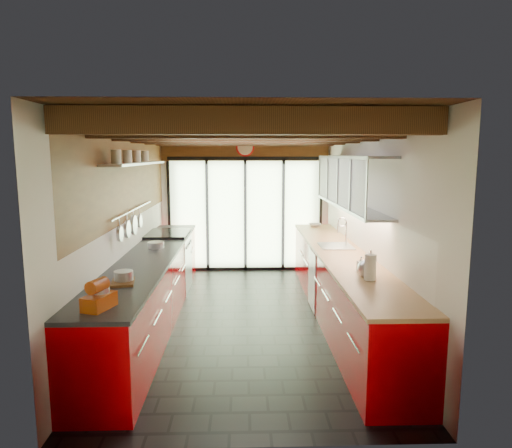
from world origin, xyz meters
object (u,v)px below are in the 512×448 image
(kettle, at_px, (367,267))
(paper_towel, at_px, (370,267))
(soap_bottle, at_px, (361,264))
(stand_mixer, at_px, (99,297))
(bowl, at_px, (315,225))

(kettle, relative_size, paper_towel, 0.85)
(paper_towel, xyz_separation_m, soap_bottle, (0.00, 0.36, -0.05))
(stand_mixer, bearing_deg, bowl, 60.14)
(kettle, bearing_deg, soap_bottle, 90.00)
(bowl, bearing_deg, soap_bottle, -90.00)
(paper_towel, bearing_deg, soap_bottle, 90.00)
(kettle, relative_size, soap_bottle, 1.61)
(paper_towel, bearing_deg, kettle, 90.00)
(bowl, bearing_deg, stand_mixer, -119.86)
(stand_mixer, distance_m, bowl, 5.10)
(stand_mixer, relative_size, paper_towel, 1.02)
(stand_mixer, height_order, bowl, stand_mixer)
(kettle, distance_m, soap_bottle, 0.23)
(stand_mixer, xyz_separation_m, paper_towel, (2.54, 0.81, 0.03))
(paper_towel, relative_size, bowl, 1.46)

